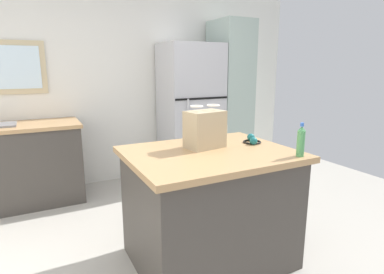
# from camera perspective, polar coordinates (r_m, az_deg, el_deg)

# --- Properties ---
(ground) EXTENTS (6.44, 6.44, 0.00)m
(ground) POSITION_cam_1_polar(r_m,az_deg,el_deg) (2.65, 1.58, -22.56)
(ground) COLOR #ADA89E
(back_wall) EXTENTS (5.37, 0.13, 2.59)m
(back_wall) POSITION_cam_1_polar(r_m,az_deg,el_deg) (4.36, -13.56, 9.26)
(back_wall) COLOR silver
(back_wall) RESTS_ON ground
(kitchen_island) EXTENTS (1.23, 0.98, 0.90)m
(kitchen_island) POSITION_cam_1_polar(r_m,az_deg,el_deg) (2.53, 3.15, -12.38)
(kitchen_island) COLOR #423D38
(kitchen_island) RESTS_ON ground
(refrigerator) EXTENTS (0.76, 0.68, 1.82)m
(refrigerator) POSITION_cam_1_polar(r_m,az_deg,el_deg) (4.34, -0.27, 4.46)
(refrigerator) COLOR #B7B7BC
(refrigerator) RESTS_ON ground
(tall_cabinet) EXTENTS (0.47, 0.61, 2.15)m
(tall_cabinet) POSITION_cam_1_polar(r_m,az_deg,el_deg) (4.63, 6.78, 6.94)
(tall_cabinet) COLOR #9EB2A8
(tall_cabinet) RESTS_ON ground
(sink_counter) EXTENTS (1.30, 0.65, 1.10)m
(sink_counter) POSITION_cam_1_polar(r_m,az_deg,el_deg) (3.99, -28.65, -4.33)
(sink_counter) COLOR #423D38
(sink_counter) RESTS_ON ground
(shopping_bag) EXTENTS (0.32, 0.23, 0.34)m
(shopping_bag) POSITION_cam_1_polar(r_m,az_deg,el_deg) (2.46, 2.33, 1.44)
(shopping_bag) COLOR tan
(shopping_bag) RESTS_ON kitchen_island
(small_box) EXTENTS (0.19, 0.17, 0.12)m
(small_box) POSITION_cam_1_polar(r_m,az_deg,el_deg) (2.79, 4.68, 0.91)
(small_box) COLOR beige
(small_box) RESTS_ON kitchen_island
(bottle) EXTENTS (0.05, 0.05, 0.24)m
(bottle) POSITION_cam_1_polar(r_m,az_deg,el_deg) (2.35, 19.05, -0.75)
(bottle) COLOR #4C9956
(bottle) RESTS_ON kitchen_island
(ear_defenders) EXTENTS (0.20, 0.20, 0.06)m
(ear_defenders) POSITION_cam_1_polar(r_m,az_deg,el_deg) (2.68, 10.80, -0.55)
(ear_defenders) COLOR black
(ear_defenders) RESTS_ON kitchen_island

